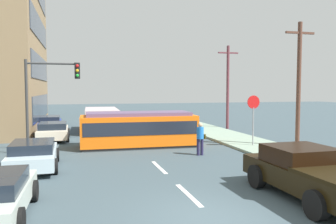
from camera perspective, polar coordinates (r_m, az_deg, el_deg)
The scene contains 17 objects.
ground_plane at distance 18.85m, azimuth -4.38°, elevation -6.52°, with size 120.00×120.00×0.00m, color #3B4C53.
sidewalk_curb_right at distance 17.84m, azimuth 20.43°, elevation -7.13°, with size 3.20×36.00×0.14m, color gray.
lane_stripe_1 at distance 11.31m, azimuth 3.42°, elevation -13.60°, with size 0.16×2.40×0.01m, color silver.
lane_stripe_2 at distance 15.02m, azimuth -1.49°, elevation -9.19°, with size 0.16×2.40×0.01m, color silver.
lane_stripe_3 at distance 26.19m, azimuth -7.45°, elevation -3.60°, with size 0.16×2.40×0.01m, color silver.
lane_stripe_4 at distance 32.11m, azimuth -8.88°, elevation -2.23°, with size 0.16×2.40×0.01m, color silver.
streetcar_tram at distance 20.20m, azimuth -4.93°, elevation -2.80°, with size 6.73×2.73×2.04m.
city_bus at distance 27.77m, azimuth -11.03°, elevation -1.04°, with size 2.73×5.97×1.82m.
pedestrian_crossing at distance 17.60m, azimuth 5.40°, elevation -4.16°, with size 0.51×0.36×1.67m.
pickup_truck_parked at distance 11.59m, azimuth 22.60°, elevation -9.40°, with size 2.29×5.01×1.55m.
parked_sedan_mid at distance 15.69m, azimuth -21.53°, elevation -6.59°, with size 2.11×4.24×1.19m.
parked_sedan_far at distance 23.91m, azimuth -18.59°, elevation -2.99°, with size 2.10×4.20×1.19m.
parked_sedan_furthest at distance 29.52m, azimuth -19.21°, elevation -1.73°, with size 2.10×4.49×1.19m.
stop_sign at distance 20.32m, azimuth 14.04°, elevation 0.36°, with size 0.76×0.07×2.88m.
traffic_light_mast at distance 18.69m, azimuth -19.25°, elevation 3.76°, with size 2.73×0.33×4.90m.
utility_pole_near at distance 20.70m, azimuth 20.95°, elevation 4.56°, with size 1.80×0.24×7.12m.
utility_pole_mid at distance 29.43m, azimuth 9.93°, elevation 4.38°, with size 1.80×0.24×7.02m.
Camera 1 is at (-3.44, -8.22, 3.40)m, focal length 36.59 mm.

